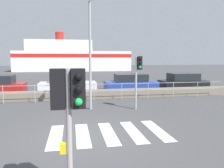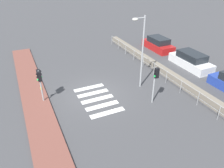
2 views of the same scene
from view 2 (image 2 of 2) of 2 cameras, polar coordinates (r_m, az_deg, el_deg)
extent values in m
plane|color=#424244|center=(16.44, -4.82, -2.64)|extent=(160.00, 160.00, 0.00)
cube|color=brown|center=(15.75, -18.97, -5.65)|extent=(24.00, 1.80, 0.12)
cube|color=silver|center=(17.27, -6.03, -0.97)|extent=(0.45, 2.40, 0.01)
cube|color=silver|center=(16.54, -4.98, -2.40)|extent=(0.45, 2.40, 0.01)
cube|color=silver|center=(15.83, -3.84, -3.96)|extent=(0.45, 2.40, 0.01)
cube|color=silver|center=(15.13, -2.58, -5.66)|extent=(0.45, 2.40, 0.01)
cube|color=silver|center=(14.46, -1.19, -7.51)|extent=(0.45, 2.40, 0.01)
cube|color=slate|center=(19.37, 14.42, 2.67)|extent=(21.36, 0.55, 0.57)
cylinder|color=#9EA0A3|center=(18.54, 12.57, 4.26)|extent=(19.22, 0.03, 0.03)
cylinder|color=#9EA0A3|center=(18.73, 12.43, 3.05)|extent=(19.22, 0.03, 0.03)
cylinder|color=#9EA0A3|center=(26.40, -0.07, 11.39)|extent=(0.04, 0.04, 1.09)
cylinder|color=#9EA0A3|center=(24.91, 1.65, 10.26)|extent=(0.04, 0.04, 1.09)
cylinder|color=#9EA0A3|center=(23.45, 3.57, 8.98)|extent=(0.04, 0.04, 1.09)
cylinder|color=#9EA0A3|center=(22.04, 5.73, 7.53)|extent=(0.04, 0.04, 1.09)
cylinder|color=#9EA0A3|center=(20.68, 8.16, 5.86)|extent=(0.04, 0.04, 1.09)
cylinder|color=#9EA0A3|center=(19.37, 10.90, 3.96)|extent=(0.04, 0.04, 1.09)
cylinder|color=#9EA0A3|center=(18.15, 14.02, 1.77)|extent=(0.04, 0.04, 1.09)
cylinder|color=#9EA0A3|center=(17.01, 17.56, -0.72)|extent=(0.04, 0.04, 1.09)
cylinder|color=#9EA0A3|center=(15.98, 21.58, -3.55)|extent=(0.04, 0.04, 1.09)
cylinder|color=#9EA0A3|center=(15.09, 26.15, -6.71)|extent=(0.04, 0.04, 1.09)
cylinder|color=#9EA0A3|center=(15.63, -18.01, -0.73)|extent=(0.10, 0.10, 2.43)
cube|color=black|center=(15.39, -18.61, 2.38)|extent=(0.24, 0.24, 0.68)
sphere|color=black|center=(15.31, -18.22, 3.19)|extent=(0.13, 0.13, 0.13)
sphere|color=black|center=(15.40, -18.10, 2.49)|extent=(0.13, 0.13, 0.13)
sphere|color=#19D84C|center=(15.49, -17.98, 1.79)|extent=(0.13, 0.13, 0.13)
cube|color=black|center=(15.08, -18.41, 1.86)|extent=(0.24, 0.24, 0.68)
sphere|color=black|center=(14.98, -19.06, 2.46)|extent=(0.13, 0.13, 0.13)
sphere|color=black|center=(15.07, -18.93, 1.75)|extent=(0.13, 0.13, 0.13)
sphere|color=#19D84C|center=(15.17, -18.81, 1.04)|extent=(0.13, 0.13, 0.13)
cube|color=yellow|center=(15.81, -17.98, -1.07)|extent=(0.10, 0.14, 0.18)
cylinder|color=#9EA0A3|center=(15.01, 10.87, -0.38)|extent=(0.10, 0.10, 2.73)
cube|color=black|center=(14.42, 11.62, 2.85)|extent=(0.24, 0.24, 0.68)
sphere|color=black|center=(14.25, 11.25, 3.51)|extent=(0.13, 0.13, 0.13)
sphere|color=black|center=(14.35, 11.17, 2.75)|extent=(0.13, 0.13, 0.13)
sphere|color=#19D84C|center=(14.44, 11.09, 2.01)|extent=(0.13, 0.13, 0.13)
cylinder|color=#9EA0A3|center=(16.33, 7.94, 7.83)|extent=(0.12, 0.12, 5.53)
cylinder|color=#9EA0A3|center=(15.37, 7.37, 16.74)|extent=(0.07, 0.77, 0.07)
ellipsoid|color=silver|center=(15.19, 6.07, 16.47)|extent=(0.32, 0.42, 0.19)
cube|color=#B21919|center=(25.48, 11.91, 9.69)|extent=(4.00, 1.74, 0.76)
cube|color=#1E2328|center=(25.26, 12.07, 11.16)|extent=(2.40, 1.53, 0.62)
cube|color=silver|center=(21.84, 19.81, 5.23)|extent=(4.36, 1.73, 0.77)
cube|color=#1E2328|center=(21.58, 20.13, 6.93)|extent=(2.61, 1.52, 0.63)
camera|label=1|loc=(15.17, -32.75, 0.75)|focal=35.00mm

